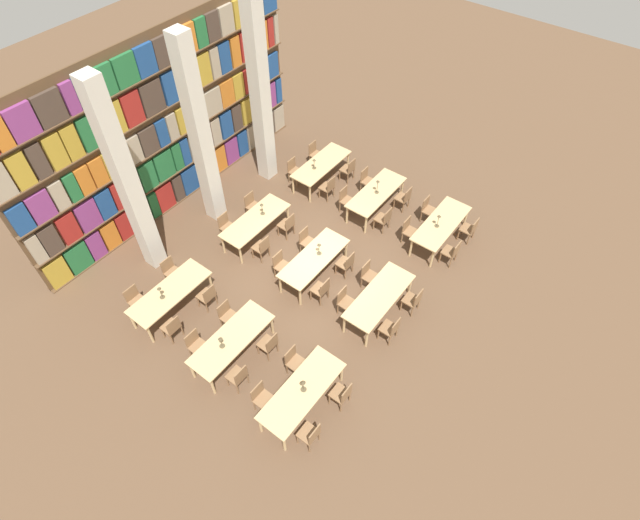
{
  "coord_description": "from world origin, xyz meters",
  "views": [
    {
      "loc": [
        -7.26,
        -5.78,
        11.35
      ],
      "look_at": [
        0.0,
        -0.23,
        0.67
      ],
      "focal_mm": 28.0,
      "sensor_mm": 36.0,
      "label": 1
    }
  ],
  "objects_px": {
    "chair_8": "(452,252)",
    "reading_table_8": "(321,165)",
    "chair_12": "(238,376)",
    "chair_19": "(307,241)",
    "chair_2": "(342,394)",
    "desk_lamp_7": "(314,162)",
    "chair_29": "(227,226)",
    "desk_lamp_6": "(262,207)",
    "chair_20": "(384,219)",
    "reading_table_0": "(302,392)",
    "chair_11": "(428,209)",
    "chair_26": "(207,296)",
    "pillar_center": "(200,136)",
    "chair_25": "(136,300)",
    "desk_lamp_2": "(221,341)",
    "reading_table_7": "(255,221)",
    "reading_table_3": "(232,340)",
    "chair_15": "(228,315)",
    "chair_21": "(346,199)",
    "desk_lamp_3": "(319,247)",
    "chair_3": "(294,361)",
    "reading_table_1": "(379,297)",
    "chair_35": "(315,153)",
    "pillar_right": "(260,97)",
    "chair_6": "(413,300)",
    "chair_16": "(321,289)",
    "chair_30": "(287,225)",
    "chair_34": "(349,169)",
    "chair_22": "(404,198)",
    "desk_lamp_0": "(303,384)",
    "chair_5": "(345,301)",
    "desk_lamp_4": "(378,184)",
    "reading_table_2": "(441,224)",
    "chair_0": "(310,434)",
    "chair_4": "(391,329)",
    "reading_table_4": "(314,259)",
    "chair_33": "(294,170)",
    "chair_23": "(367,180)",
    "pillar_left": "(127,184)",
    "chair_13": "(196,345)",
    "reading_table_5": "(376,193)",
    "desk_lamp_1": "(439,219)",
    "reading_table_6": "(170,293)",
    "chair_7": "(369,275)"
  },
  "relations": [
    {
      "from": "reading_table_1",
      "to": "chair_16",
      "type": "bearing_deg",
      "value": 112.44
    },
    {
      "from": "desk_lamp_1",
      "to": "chair_30",
      "type": "height_order",
      "value": "desk_lamp_1"
    },
    {
      "from": "chair_2",
      "to": "desk_lamp_7",
      "type": "bearing_deg",
      "value": 42.5
    },
    {
      "from": "desk_lamp_3",
      "to": "reading_table_7",
      "type": "height_order",
      "value": "desk_lamp_3"
    },
    {
      "from": "pillar_center",
      "to": "chair_26",
      "type": "distance_m",
      "value": 4.47
    },
    {
      "from": "reading_table_0",
      "to": "desk_lamp_2",
      "type": "distance_m",
      "value": 2.31
    },
    {
      "from": "chair_2",
      "to": "reading_table_7",
      "type": "height_order",
      "value": "chair_2"
    },
    {
      "from": "pillar_left",
      "to": "pillar_center",
      "type": "height_order",
      "value": "same"
    },
    {
      "from": "desk_lamp_1",
      "to": "chair_35",
      "type": "height_order",
      "value": "desk_lamp_1"
    },
    {
      "from": "chair_2",
      "to": "chair_23",
      "type": "bearing_deg",
      "value": 29.58
    },
    {
      "from": "chair_15",
      "to": "chair_35",
      "type": "height_order",
      "value": "same"
    },
    {
      "from": "pillar_center",
      "to": "pillar_right",
      "type": "xyz_separation_m",
      "value": [
        2.52,
        0.0,
        0.0
      ]
    },
    {
      "from": "pillar_left",
      "to": "reading_table_8",
      "type": "bearing_deg",
      "value": -16.14
    },
    {
      "from": "chair_20",
      "to": "reading_table_0",
      "type": "bearing_deg",
      "value": -164.87
    },
    {
      "from": "chair_8",
      "to": "chair_22",
      "type": "relative_size",
      "value": 1.0
    },
    {
      "from": "chair_2",
      "to": "chair_12",
      "type": "xyz_separation_m",
      "value": [
        -1.14,
        2.25,
        0.0
      ]
    },
    {
      "from": "reading_table_2",
      "to": "desk_lamp_3",
      "type": "bearing_deg",
      "value": 145.87
    },
    {
      "from": "reading_table_2",
      "to": "chair_35",
      "type": "relative_size",
      "value": 2.64
    },
    {
      "from": "chair_5",
      "to": "chair_12",
      "type": "height_order",
      "value": "same"
    },
    {
      "from": "chair_30",
      "to": "chair_34",
      "type": "relative_size",
      "value": 1.0
    },
    {
      "from": "chair_6",
      "to": "chair_25",
      "type": "distance_m",
      "value": 7.47
    },
    {
      "from": "reading_table_4",
      "to": "reading_table_0",
      "type": "bearing_deg",
      "value": -146.08
    },
    {
      "from": "chair_0",
      "to": "desk_lamp_7",
      "type": "height_order",
      "value": "desk_lamp_7"
    },
    {
      "from": "chair_6",
      "to": "chair_15",
      "type": "xyz_separation_m",
      "value": [
        -3.38,
        3.63,
        0.0
      ]
    },
    {
      "from": "desk_lamp_3",
      "to": "chair_21",
      "type": "height_order",
      "value": "desk_lamp_3"
    },
    {
      "from": "chair_8",
      "to": "reading_table_8",
      "type": "distance_m",
      "value": 5.33
    },
    {
      "from": "chair_19",
      "to": "chair_25",
      "type": "height_order",
      "value": "same"
    },
    {
      "from": "pillar_center",
      "to": "chair_25",
      "type": "relative_size",
      "value": 6.82
    },
    {
      "from": "pillar_center",
      "to": "chair_15",
      "type": "bearing_deg",
      "value": -130.32
    },
    {
      "from": "reading_table_0",
      "to": "desk_lamp_4",
      "type": "xyz_separation_m",
      "value": [
        6.71,
        2.34,
        0.41
      ]
    },
    {
      "from": "chair_7",
      "to": "reading_table_5",
      "type": "height_order",
      "value": "chair_7"
    },
    {
      "from": "chair_15",
      "to": "chair_25",
      "type": "xyz_separation_m",
      "value": [
        -1.14,
        2.32,
        0.0
      ]
    },
    {
      "from": "chair_12",
      "to": "chair_19",
      "type": "distance_m",
      "value": 4.69
    },
    {
      "from": "chair_15",
      "to": "chair_6",
      "type": "bearing_deg",
      "value": 133.01
    },
    {
      "from": "chair_5",
      "to": "desk_lamp_4",
      "type": "relative_size",
      "value": 1.75
    },
    {
      "from": "reading_table_2",
      "to": "chair_11",
      "type": "distance_m",
      "value": 0.93
    },
    {
      "from": "desk_lamp_0",
      "to": "chair_26",
      "type": "height_order",
      "value": "desk_lamp_0"
    },
    {
      "from": "chair_6",
      "to": "chair_16",
      "type": "height_order",
      "value": "same"
    },
    {
      "from": "chair_4",
      "to": "chair_33",
      "type": "relative_size",
      "value": 1.0
    },
    {
      "from": "chair_20",
      "to": "chair_21",
      "type": "bearing_deg",
      "value": 90.0
    },
    {
      "from": "desk_lamp_3",
      "to": "chair_3",
      "type": "bearing_deg",
      "value": -153.06
    },
    {
      "from": "chair_13",
      "to": "reading_table_5",
      "type": "height_order",
      "value": "chair_13"
    },
    {
      "from": "chair_0",
      "to": "chair_4",
      "type": "distance_m",
      "value": 3.42
    },
    {
      "from": "reading_table_6",
      "to": "chair_22",
      "type": "bearing_deg",
      "value": -21.93
    },
    {
      "from": "reading_table_4",
      "to": "reading_table_8",
      "type": "bearing_deg",
      "value": 34.49
    },
    {
      "from": "reading_table_1",
      "to": "chair_35",
      "type": "distance_m",
      "value": 6.65
    },
    {
      "from": "chair_11",
      "to": "chair_26",
      "type": "height_order",
      "value": "same"
    },
    {
      "from": "reading_table_3",
      "to": "reading_table_8",
      "type": "distance_m",
      "value": 7.19
    },
    {
      "from": "chair_29",
      "to": "desk_lamp_6",
      "type": "bearing_deg",
      "value": 140.15
    },
    {
      "from": "desk_lamp_2",
      "to": "reading_table_7",
      "type": "relative_size",
      "value": 0.17
    }
  ]
}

